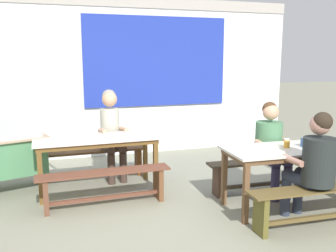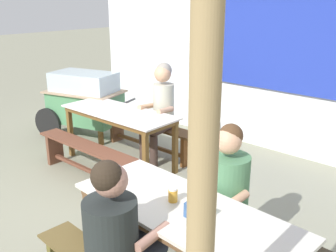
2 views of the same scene
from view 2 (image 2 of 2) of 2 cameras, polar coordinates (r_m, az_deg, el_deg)
name	(u,v)px [view 2 (image 2 of 2)]	position (r m, az deg, el deg)	size (l,w,h in m)	color
ground_plane	(109,213)	(4.29, -8.59, -12.55)	(40.00, 40.00, 0.00)	gray
backdrop_wall	(258,44)	(5.92, 13.10, 11.59)	(6.51, 0.23, 2.92)	white
dining_table_far	(119,117)	(5.20, -7.20, 1.34)	(1.67, 0.68, 0.76)	silver
dining_table_near	(184,217)	(2.89, 2.43, -13.21)	(1.80, 0.78, 0.76)	silver
bench_far_back	(149,132)	(5.69, -2.75, -0.91)	(1.67, 0.30, 0.45)	brown
bench_far_front	(86,156)	(4.99, -11.93, -4.33)	(1.65, 0.29, 0.45)	brown
bench_near_back	(229,229)	(3.48, 8.93, -14.76)	(1.80, 0.33, 0.45)	#413726
food_cart	(84,99)	(6.41, -12.22, 3.85)	(1.64, 1.08, 1.06)	#4E8B5B
person_near_front	(119,234)	(2.66, -7.21, -15.39)	(0.48, 0.61, 1.27)	#2D3547
person_right_near_table	(223,188)	(3.24, 8.05, -8.95)	(0.48, 0.59, 1.25)	#322C4F
person_center_facing	(161,106)	(5.31, -1.10, 2.97)	(0.42, 0.55, 1.35)	#43312A
tissue_box	(198,210)	(2.72, 4.36, -12.24)	(0.16, 0.11, 0.13)	#385B8F
condiment_jar	(173,195)	(2.91, 0.73, -10.04)	(0.07, 0.07, 0.11)	gold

